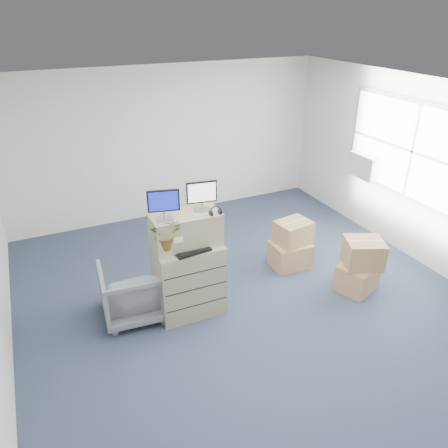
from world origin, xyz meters
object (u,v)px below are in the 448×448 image
(monitor_right, at_px, (202,194))
(office_chair, at_px, (133,289))
(filing_cabinet_lower, at_px, (189,279))
(keyboard, at_px, (193,251))
(monitor_left, at_px, (164,203))
(potted_plant, at_px, (166,237))
(water_bottle, at_px, (189,235))

(monitor_right, bearing_deg, office_chair, 178.19)
(filing_cabinet_lower, xyz_separation_m, keyboard, (0.00, -0.16, 0.51))
(keyboard, bearing_deg, monitor_right, 37.69)
(monitor_left, relative_size, potted_plant, 0.77)
(water_bottle, bearing_deg, filing_cabinet_lower, -124.81)
(potted_plant, relative_size, office_chair, 0.59)
(monitor_left, bearing_deg, keyboard, -18.51)
(filing_cabinet_lower, bearing_deg, keyboard, -88.54)
(filing_cabinet_lower, xyz_separation_m, water_bottle, (0.04, 0.06, 0.63))
(water_bottle, height_order, potted_plant, potted_plant)
(monitor_left, relative_size, keyboard, 0.83)
(monitor_right, xyz_separation_m, office_chair, (-0.93, 0.18, -1.23))
(water_bottle, xyz_separation_m, office_chair, (-0.74, 0.19, -0.72))
(potted_plant, bearing_deg, water_bottle, 21.43)
(keyboard, relative_size, office_chair, 0.55)
(potted_plant, bearing_deg, keyboard, -15.50)
(keyboard, bearing_deg, filing_cabinet_lower, 83.88)
(monitor_right, distance_m, office_chair, 1.55)
(monitor_right, height_order, office_chair, monitor_right)
(water_bottle, height_order, office_chair, water_bottle)
(monitor_left, distance_m, office_chair, 1.32)
(filing_cabinet_lower, relative_size, office_chair, 1.23)
(water_bottle, distance_m, potted_plant, 0.37)
(filing_cabinet_lower, distance_m, keyboard, 0.53)
(water_bottle, relative_size, office_chair, 0.32)
(keyboard, height_order, potted_plant, potted_plant)
(filing_cabinet_lower, distance_m, office_chair, 0.74)
(monitor_right, relative_size, keyboard, 0.84)
(keyboard, distance_m, office_chair, 1.01)
(monitor_right, bearing_deg, water_bottle, -168.26)
(water_bottle, bearing_deg, keyboard, -99.76)
(monitor_left, height_order, monitor_right, monitor_right)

